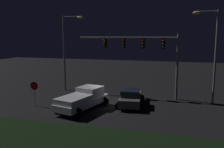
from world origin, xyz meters
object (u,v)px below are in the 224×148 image
at_px(street_lamp_right, 211,47).
at_px(street_lamp_left, 68,44).
at_px(pickup_truck, 83,98).
at_px(stop_sign, 34,89).
at_px(traffic_signal_gantry, 143,48).
at_px(car_sedan, 131,97).

bearing_deg(street_lamp_right, street_lamp_left, 173.23).
xyz_separation_m(pickup_truck, street_lamp_left, (-4.48, 6.47, 4.33)).
distance_m(pickup_truck, stop_sign, 4.67).
distance_m(street_lamp_left, stop_sign, 7.69).
bearing_deg(stop_sign, traffic_signal_gantry, 33.14).
bearing_deg(pickup_truck, traffic_signal_gantry, -23.40).
distance_m(car_sedan, stop_sign, 8.71).
bearing_deg(pickup_truck, car_sedan, -44.25).
relative_size(pickup_truck, street_lamp_left, 0.67).
xyz_separation_m(pickup_truck, stop_sign, (-4.63, -0.24, 0.56)).
bearing_deg(pickup_truck, street_lamp_right, -51.93).
height_order(car_sedan, traffic_signal_gantry, traffic_signal_gantry).
height_order(car_sedan, street_lamp_right, street_lamp_right).
height_order(pickup_truck, traffic_signal_gantry, traffic_signal_gantry).
relative_size(car_sedan, stop_sign, 2.06).
xyz_separation_m(car_sedan, traffic_signal_gantry, (0.59, 3.30, 4.29)).
bearing_deg(pickup_truck, street_lamp_left, 48.79).
bearing_deg(car_sedan, street_lamp_right, -77.73).
bearing_deg(stop_sign, car_sedan, 16.81).
height_order(street_lamp_right, stop_sign, street_lamp_right).
bearing_deg(car_sedan, traffic_signal_gantry, -17.33).
distance_m(traffic_signal_gantry, street_lamp_left, 8.80).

